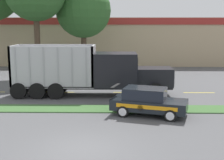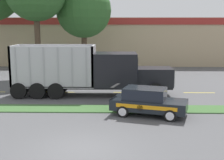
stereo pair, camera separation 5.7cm
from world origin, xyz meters
TOP-DOWN VIEW (x-y plane):
  - ground_plane at (0.00, 0.00)m, footprint 600.00×600.00m
  - grass_verge at (0.00, 6.27)m, footprint 120.00×1.75m
  - centre_line_4 at (-3.01, 11.15)m, footprint 2.40×0.14m
  - centre_line_5 at (2.39, 11.15)m, footprint 2.40×0.14m
  - centre_line_6 at (7.79, 11.15)m, footprint 2.40×0.14m
  - dump_truck_mid at (0.43, 10.10)m, footprint 11.56×2.71m
  - rally_car at (3.26, 5.07)m, footprint 4.59×2.93m
  - store_building_backdrop at (-2.31, 32.07)m, footprint 40.01×12.10m
  - tree_behind_right at (-2.09, 21.07)m, footprint 5.80×5.80m

SIDE VIEW (x-z plane):
  - ground_plane at x=0.00m, z-range 0.00..0.00m
  - centre_line_4 at x=-3.01m, z-range 0.00..0.01m
  - centre_line_5 at x=2.39m, z-range 0.00..0.01m
  - centre_line_6 at x=7.79m, z-range 0.00..0.01m
  - grass_verge at x=0.00m, z-range 0.00..0.06m
  - rally_car at x=3.26m, z-range 0.01..1.63m
  - dump_truck_mid at x=0.43m, z-range -0.18..3.51m
  - store_building_backdrop at x=-2.31m, z-range 0.00..6.02m
  - tree_behind_right at x=-2.09m, z-range 1.71..12.72m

